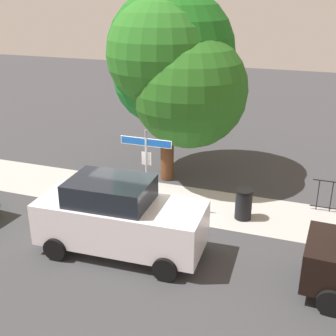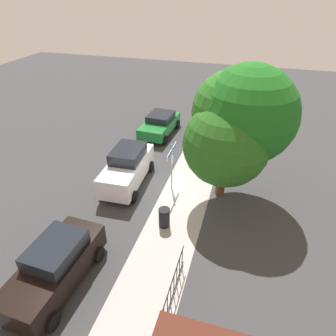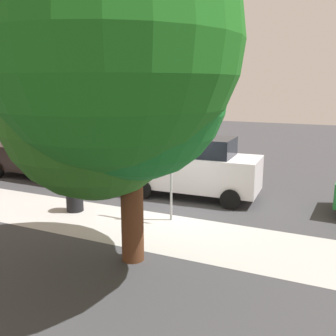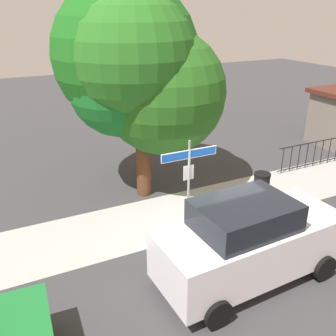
{
  "view_description": "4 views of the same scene",
  "coord_description": "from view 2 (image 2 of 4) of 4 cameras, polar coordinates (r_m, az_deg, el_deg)",
  "views": [
    {
      "loc": [
        4.86,
        -11.45,
        6.69
      ],
      "look_at": [
        0.77,
        0.04,
        1.74
      ],
      "focal_mm": 46.9,
      "sensor_mm": 36.0,
      "label": 1
    },
    {
      "loc": [
        13.02,
        4.02,
        9.9
      ],
      "look_at": [
        1.06,
        0.53,
        2.01
      ],
      "focal_mm": 31.84,
      "sensor_mm": 36.0,
      "label": 2
    },
    {
      "loc": [
        -4.35,
        9.9,
        3.85
      ],
      "look_at": [
        -0.25,
        0.96,
        1.68
      ],
      "focal_mm": 40.44,
      "sensor_mm": 36.0,
      "label": 3
    },
    {
      "loc": [
        -4.71,
        -7.76,
        5.98
      ],
      "look_at": [
        -0.32,
        1.23,
        1.67
      ],
      "focal_mm": 39.94,
      "sensor_mm": 36.0,
      "label": 4
    }
  ],
  "objects": [
    {
      "name": "car_green",
      "position": [
        22.5,
        -1.57,
        8.45
      ],
      "size": [
        4.34,
        2.31,
        1.51
      ],
      "rotation": [
        0.0,
        0.0,
        -0.06
      ],
      "color": "#1A6F2E",
      "rests_on": "ground_plane"
    },
    {
      "name": "car_white",
      "position": [
        16.79,
        -7.76,
        0.17
      ],
      "size": [
        4.56,
        2.13,
        2.11
      ],
      "rotation": [
        0.0,
        0.0,
        0.04
      ],
      "color": "white",
      "rests_on": "ground_plane"
    },
    {
      "name": "trash_bin",
      "position": [
        14.12,
        -0.72,
        -9.46
      ],
      "size": [
        0.55,
        0.55,
        0.98
      ],
      "color": "black",
      "rests_on": "ground_plane"
    },
    {
      "name": "shade_tree",
      "position": [
        14.53,
        13.17,
        8.33
      ],
      "size": [
        5.35,
        5.13,
        6.94
      ],
      "color": "#54301C",
      "rests_on": "ground_plane"
    },
    {
      "name": "iron_fence",
      "position": [
        11.48,
        0.83,
        -22.19
      ],
      "size": [
        3.33,
        0.04,
        1.07
      ],
      "color": "black",
      "rests_on": "ground_plane"
    },
    {
      "name": "car_black",
      "position": [
        12.32,
        -20.74,
        -17.12
      ],
      "size": [
        4.53,
        2.15,
        1.88
      ],
      "rotation": [
        0.0,
        0.0,
        -0.04
      ],
      "color": "black",
      "rests_on": "ground_plane"
    },
    {
      "name": "sidewalk_strip",
      "position": [
        15.06,
        1.85,
        -8.78
      ],
      "size": [
        24.0,
        2.6,
        0.0
      ],
      "primitive_type": "cube",
      "color": "#A6A4A0",
      "rests_on": "ground_plane"
    },
    {
      "name": "ground_plane",
      "position": [
        16.84,
        -0.71,
        -3.67
      ],
      "size": [
        60.0,
        60.0,
        0.0
      ],
      "primitive_type": "plane",
      "color": "#38383A"
    },
    {
      "name": "street_sign",
      "position": [
        15.77,
        0.74,
        1.9
      ],
      "size": [
        1.68,
        0.07,
        2.74
      ],
      "color": "#9EA0A5",
      "rests_on": "ground_plane"
    }
  ]
}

